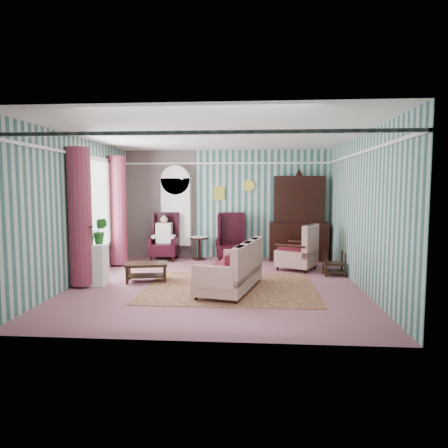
# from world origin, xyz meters

# --- Properties ---
(floor) EXTENTS (6.00, 6.00, 0.00)m
(floor) POSITION_xyz_m (0.00, 0.00, 0.00)
(floor) COLOR #995968
(floor) RESTS_ON ground
(room_shell) EXTENTS (5.53, 6.02, 2.91)m
(room_shell) POSITION_xyz_m (-0.62, 0.18, 2.01)
(room_shell) COLOR #35615E
(room_shell) RESTS_ON ground
(bookcase) EXTENTS (0.80, 0.28, 2.24)m
(bookcase) POSITION_xyz_m (-1.35, 2.84, 1.12)
(bookcase) COLOR white
(bookcase) RESTS_ON floor
(dresser_hutch) EXTENTS (1.50, 0.56, 2.36)m
(dresser_hutch) POSITION_xyz_m (1.90, 2.72, 1.18)
(dresser_hutch) COLOR black
(dresser_hutch) RESTS_ON floor
(wingback_left) EXTENTS (0.76, 0.80, 1.25)m
(wingback_left) POSITION_xyz_m (-1.60, 2.45, 0.62)
(wingback_left) COLOR black
(wingback_left) RESTS_ON floor
(wingback_right) EXTENTS (0.76, 0.80, 1.25)m
(wingback_right) POSITION_xyz_m (0.15, 2.45, 0.62)
(wingback_right) COLOR black
(wingback_right) RESTS_ON floor
(seated_woman) EXTENTS (0.44, 0.40, 1.18)m
(seated_woman) POSITION_xyz_m (-1.60, 2.45, 0.59)
(seated_woman) COLOR silver
(seated_woman) RESTS_ON floor
(round_side_table) EXTENTS (0.50, 0.50, 0.60)m
(round_side_table) POSITION_xyz_m (-0.70, 2.60, 0.30)
(round_side_table) COLOR black
(round_side_table) RESTS_ON floor
(nest_table) EXTENTS (0.45, 0.38, 0.54)m
(nest_table) POSITION_xyz_m (2.47, 0.90, 0.27)
(nest_table) COLOR black
(nest_table) RESTS_ON floor
(plant_stand) EXTENTS (0.55, 0.35, 0.80)m
(plant_stand) POSITION_xyz_m (-2.40, -0.30, 0.40)
(plant_stand) COLOR white
(plant_stand) RESTS_ON floor
(rug) EXTENTS (3.20, 2.60, 0.01)m
(rug) POSITION_xyz_m (0.30, -0.30, 0.01)
(rug) COLOR #441816
(rug) RESTS_ON floor
(sofa) EXTENTS (1.38, 2.03, 1.09)m
(sofa) POSITION_xyz_m (0.30, -0.51, 0.54)
(sofa) COLOR beige
(sofa) RESTS_ON floor
(floral_armchair) EXTENTS (1.09, 1.13, 0.90)m
(floral_armchair) POSITION_xyz_m (1.73, 1.48, 0.45)
(floral_armchair) COLOR #BFB694
(floral_armchair) RESTS_ON floor
(coffee_table) EXTENTS (0.92, 0.68, 0.38)m
(coffee_table) POSITION_xyz_m (-1.43, 0.09, 0.19)
(coffee_table) COLOR black
(coffee_table) RESTS_ON floor
(potted_plant_a) EXTENTS (0.38, 0.34, 0.39)m
(potted_plant_a) POSITION_xyz_m (-2.41, -0.42, 0.99)
(potted_plant_a) COLOR #1D4D18
(potted_plant_a) RESTS_ON plant_stand
(potted_plant_b) EXTENTS (0.29, 0.24, 0.51)m
(potted_plant_b) POSITION_xyz_m (-2.28, -0.15, 1.05)
(potted_plant_b) COLOR #1A541F
(potted_plant_b) RESTS_ON plant_stand
(potted_plant_c) EXTENTS (0.24, 0.24, 0.40)m
(potted_plant_c) POSITION_xyz_m (-2.50, -0.21, 1.00)
(potted_plant_c) COLOR #1A551D
(potted_plant_c) RESTS_ON plant_stand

